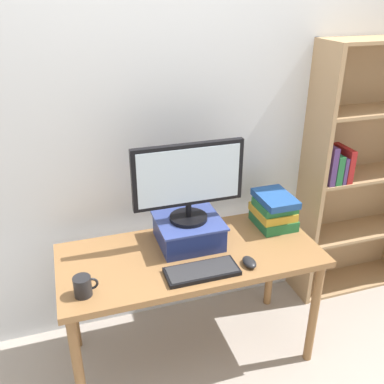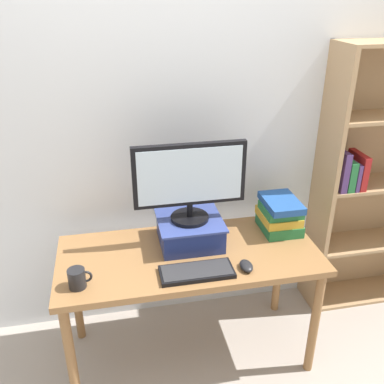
{
  "view_description": "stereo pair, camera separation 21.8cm",
  "coord_description": "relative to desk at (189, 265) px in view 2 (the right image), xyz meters",
  "views": [
    {
      "loc": [
        -0.58,
        -1.82,
        2.0
      ],
      "look_at": [
        0.02,
        0.04,
        1.05
      ],
      "focal_mm": 40.0,
      "sensor_mm": 36.0,
      "label": 1
    },
    {
      "loc": [
        -0.37,
        -1.88,
        2.0
      ],
      "look_at": [
        0.02,
        0.04,
        1.05
      ],
      "focal_mm": 40.0,
      "sensor_mm": 36.0,
      "label": 2
    }
  ],
  "objects": [
    {
      "name": "back_wall",
      "position": [
        0.0,
        0.47,
        0.67
      ],
      "size": [
        7.0,
        0.08,
        2.6
      ],
      "color": "silver",
      "rests_on": "ground_plane"
    },
    {
      "name": "book_stack",
      "position": [
        0.56,
        0.13,
        0.18
      ],
      "size": [
        0.21,
        0.27,
        0.2
      ],
      "color": "#236B38",
      "rests_on": "desk"
    },
    {
      "name": "bookshelf_unit",
      "position": [
        1.31,
        0.33,
        0.25
      ],
      "size": [
        0.88,
        0.28,
        1.73
      ],
      "color": "tan",
      "rests_on": "ground_plane"
    },
    {
      "name": "computer_mouse",
      "position": [
        0.25,
        -0.2,
        0.1
      ],
      "size": [
        0.06,
        0.1,
        0.04
      ],
      "color": "black",
      "rests_on": "desk"
    },
    {
      "name": "riser_box",
      "position": [
        0.02,
        0.1,
        0.16
      ],
      "size": [
        0.35,
        0.33,
        0.15
      ],
      "color": "navy",
      "rests_on": "desk"
    },
    {
      "name": "keyboard",
      "position": [
        0.0,
        -0.19,
        0.09
      ],
      "size": [
        0.37,
        0.15,
        0.02
      ],
      "color": "black",
      "rests_on": "desk"
    },
    {
      "name": "desk",
      "position": [
        0.0,
        0.0,
        0.0
      ],
      "size": [
        1.39,
        0.62,
        0.71
      ],
      "color": "olive",
      "rests_on": "ground_plane"
    },
    {
      "name": "ground_plane",
      "position": [
        0.0,
        0.0,
        -0.63
      ],
      "size": [
        12.0,
        12.0,
        0.0
      ],
      "primitive_type": "plane",
      "color": "#9E9389"
    },
    {
      "name": "computer_monitor",
      "position": [
        0.02,
        0.1,
        0.47
      ],
      "size": [
        0.59,
        0.2,
        0.43
      ],
      "color": "black",
      "rests_on": "riser_box"
    },
    {
      "name": "coffee_mug",
      "position": [
        -0.57,
        -0.18,
        0.13
      ],
      "size": [
        0.11,
        0.08,
        0.1
      ],
      "color": "black",
      "rests_on": "desk"
    }
  ]
}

